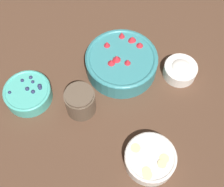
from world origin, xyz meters
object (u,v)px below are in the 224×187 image
Objects in this scene: bowl_blueberries at (28,93)px; bowl_bananas at (150,158)px; jar_chocolate at (79,102)px; bowl_strawberries at (122,62)px; bowl_cream at (180,69)px.

bowl_blueberries is 0.46m from bowl_bananas.
bowl_bananas is 0.29m from jar_chocolate.
bowl_strawberries is at bearing -137.54° from bowl_blueberries.
bowl_blueberries is at bearing 32.07° from bowl_cream.
bowl_blueberries is at bearing 8.72° from jar_chocolate.
bowl_strawberries is 2.17× the size of bowl_cream.
bowl_cream is (0.00, -0.34, 0.00)m from bowl_bananas.
jar_chocolate is (-0.18, -0.03, 0.02)m from bowl_blueberries.
bowl_strawberries is 1.60× the size of bowl_blueberries.
bowl_cream is at bearing -164.97° from bowl_strawberries.
bowl_cream is at bearing -147.93° from bowl_blueberries.
bowl_blueberries reaches higher than bowl_bananas.
bowl_strawberries is at bearing 15.03° from bowl_cream.
bowl_bananas is 1.56× the size of jar_chocolate.
bowl_cream is (-0.20, -0.05, -0.01)m from bowl_strawberries.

